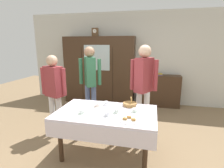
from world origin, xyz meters
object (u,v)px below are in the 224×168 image
Objects in this scene: spoon_back_edge at (85,108)px; person_beside_shelf at (90,77)px; tea_cup_back_edge at (106,103)px; tea_cup_far_right at (135,110)px; person_behind_table_left at (144,81)px; pastry_plate at (129,120)px; tea_cup_near_left at (116,111)px; tea_cup_front_edge at (82,112)px; tea_cup_center at (107,114)px; wall_cabinet at (99,70)px; dining_table at (106,119)px; mantel_clock at (95,32)px; book_stack at (160,74)px; tea_cup_near_right at (97,105)px; person_near_right_end at (54,87)px; spoon_mid_right at (66,112)px; bread_basket at (130,104)px; spoon_mid_left at (120,108)px; bookshelf_low at (159,91)px.

person_beside_shelf reaches higher than spoon_back_edge.
spoon_back_edge is (-0.30, -0.23, -0.02)m from tea_cup_back_edge.
tea_cup_far_right is 0.82m from spoon_back_edge.
pastry_plate is at bearing -96.34° from person_behind_table_left.
tea_cup_far_right is 0.56m from tea_cup_back_edge.
tea_cup_near_left is (-0.27, -0.10, 0.00)m from tea_cup_far_right.
person_beside_shelf reaches higher than tea_cup_front_edge.
person_behind_table_left is at bearing 65.98° from tea_cup_center.
tea_cup_near_left is (1.07, -2.59, -0.22)m from wall_cabinet.
dining_table is 6.44× the size of mantel_clock.
person_behind_table_left is (0.85, 1.03, 0.31)m from tea_cup_front_edge.
tea_cup_near_right is (-1.09, -2.44, -0.16)m from book_stack.
dining_table is 0.98× the size of person_near_right_end.
pastry_plate is at bearing -21.92° from spoon_back_edge.
spoon_mid_right is (-0.65, 0.01, -0.02)m from tea_cup_center.
bread_basket is at bearing 37.28° from tea_cup_front_edge.
spoon_mid_left is at bearing -65.37° from wall_cabinet.
wall_cabinet is 17.74× the size of spoon_mid_left.
spoon_back_edge is 1.24m from person_behind_table_left.
person_near_right_end is at bearing -134.02° from bookshelf_low.
spoon_mid_right is at bearing -47.76° from person_near_right_end.
tea_cup_far_right is at bearing -59.86° from mantel_clock.
spoon_mid_right is at bearing 175.17° from pastry_plate.
spoon_mid_right is (-1.48, -2.78, -0.18)m from book_stack.
wall_cabinet is 2.91m from tea_cup_center.
person_beside_shelf is at bearing 105.40° from spoon_back_edge.
book_stack reaches higher than tea_cup_front_edge.
tea_cup_near_right is at bearing -114.09° from book_stack.
tea_cup_front_edge is at bearing -1.39° from spoon_mid_right.
tea_cup_near_right is 0.08× the size of person_beside_shelf.
tea_cup_back_edge is at bearing -9.32° from person_near_right_end.
bread_basket reaches higher than tea_cup_front_edge.
book_stack is 0.12× the size of person_near_right_end.
person_near_right_end is (-0.28, -2.08, -0.04)m from wall_cabinet.
bookshelf_low is 2.53m from tea_cup_back_edge.
dining_table is at bearing -13.57° from spoon_back_edge.
person_near_right_end reaches higher than spoon_mid_left.
bookshelf_low is 2.75m from tea_cup_near_left.
spoon_back_edge is at bearing -27.40° from person_near_right_end.
tea_cup_front_edge is 1.09× the size of spoon_mid_right.
pastry_plate is at bearing -29.13° from dining_table.
tea_cup_center is at bearing -73.95° from tea_cup_back_edge.
dining_table is at bearing -76.71° from tea_cup_back_edge.
bookshelf_low is at bearing 1.62° from wall_cabinet.
tea_cup_back_edge is (0.82, -2.26, -0.22)m from wall_cabinet.
tea_cup_front_edge is 1.37m from person_behind_table_left.
person_near_right_end is at bearing -134.02° from book_stack.
book_stack is 1.80m from person_behind_table_left.
person_beside_shelf is at bearing 135.41° from tea_cup_far_right.
book_stack is 2.91m from tea_cup_center.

